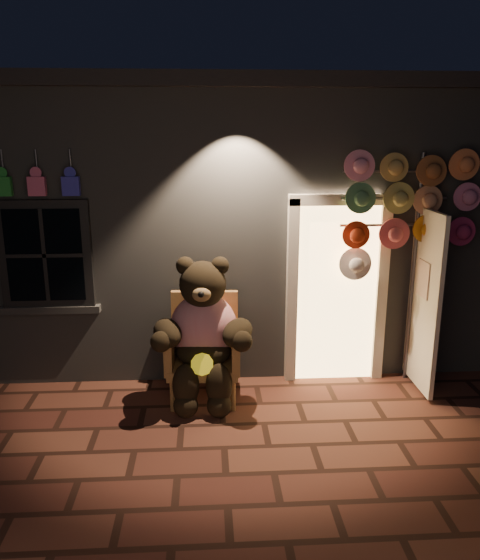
{
  "coord_description": "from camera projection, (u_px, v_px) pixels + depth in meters",
  "views": [
    {
      "loc": [
        -0.13,
        -4.5,
        2.85
      ],
      "look_at": [
        0.21,
        1.0,
        1.35
      ],
      "focal_mm": 35.0,
      "sensor_mm": 36.0,
      "label": 1
    }
  ],
  "objects": [
    {
      "name": "ground",
      "position": [
        224.0,
        448.0,
        5.09
      ],
      "size": [
        60.0,
        60.0,
        0.0
      ],
      "primitive_type": "plane",
      "color": "brown",
      "rests_on": "ground"
    },
    {
      "name": "shop_building",
      "position": [
        215.0,
        206.0,
        8.48
      ],
      "size": [
        7.3,
        5.95,
        3.51
      ],
      "color": "slate",
      "rests_on": "ground"
    },
    {
      "name": "wicker_armchair",
      "position": [
        204.0,
        347.0,
        6.0
      ],
      "size": [
        0.82,
        0.74,
        1.14
      ],
      "rotation": [
        0.0,
        0.0,
        -0.05
      ],
      "color": "#A87F41",
      "rests_on": "ground"
    },
    {
      "name": "teddy_bear",
      "position": [
        203.0,
        332.0,
        5.8
      ],
      "size": [
        1.16,
        0.92,
        1.6
      ],
      "rotation": [
        0.0,
        0.0,
        -0.05
      ],
      "color": "#B61323",
      "rests_on": "ground"
    },
    {
      "name": "hat_rack",
      "position": [
        408.0,
        206.0,
        5.9
      ],
      "size": [
        1.51,
        0.22,
        2.66
      ],
      "color": "#59595E",
      "rests_on": "ground"
    }
  ]
}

